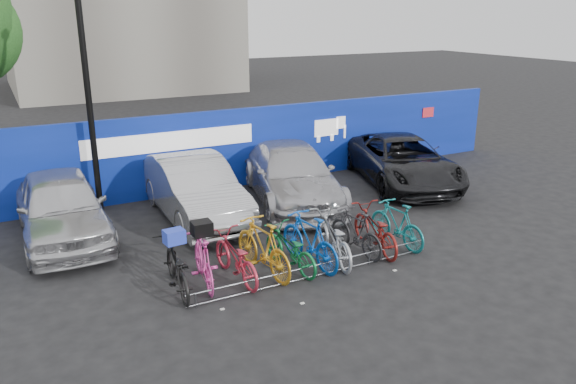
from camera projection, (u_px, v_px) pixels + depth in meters
ground at (303, 266)px, 12.00m from camera, size 100.00×100.00×0.00m
hoarding at (204, 152)px, 16.67m from camera, size 22.00×0.18×2.40m
lamppost at (88, 91)px, 14.10m from camera, size 0.25×0.50×6.11m
bike_rack at (317, 270)px, 11.45m from camera, size 5.60×0.03×0.30m
car_0 at (61, 207)px, 13.21m from camera, size 1.96×4.75×1.61m
car_1 at (194, 189)px, 14.57m from camera, size 1.77×4.87×1.59m
car_2 at (292, 174)px, 15.89m from camera, size 3.49×5.76×1.56m
car_3 at (402, 161)px, 17.49m from camera, size 3.90×5.80×1.48m
bike_0 at (176, 267)px, 10.79m from camera, size 0.85×1.97×1.01m
bike_1 at (203, 260)px, 11.04m from camera, size 0.75×1.81×1.06m
bike_2 at (235, 257)px, 11.25m from camera, size 0.76×1.90×0.98m
bike_3 at (263, 247)px, 11.47m from camera, size 0.81×2.03×1.19m
bike_4 at (290, 249)px, 11.70m from camera, size 0.85×1.84×0.93m
bike_5 at (309, 240)px, 11.85m from camera, size 0.78×1.99×1.17m
bike_6 at (333, 238)px, 12.12m from camera, size 1.07×2.11×1.06m
bike_7 at (356, 232)px, 12.46m from camera, size 0.66×1.77×1.04m
bike_8 at (375, 229)px, 12.64m from camera, size 0.92×2.01×1.02m
bike_9 at (397, 224)px, 12.91m from camera, size 0.63×1.80×1.06m
cargo_crate at (174, 237)px, 10.59m from camera, size 0.40×0.32×0.27m
cargo_topcase at (202, 228)px, 10.84m from camera, size 0.39×0.35×0.28m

